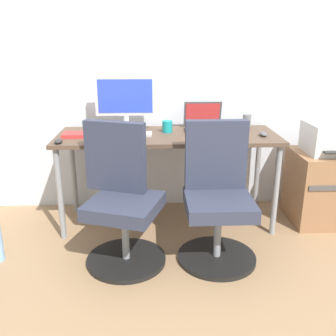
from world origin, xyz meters
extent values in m
plane|color=#9E7A56|center=(0.00, 0.00, 0.00)|extent=(5.28, 5.28, 0.00)
cube|color=silver|center=(0.00, 0.39, 1.30)|extent=(4.40, 0.04, 2.60)
cube|color=brown|center=(0.00, 0.00, 0.73)|extent=(1.72, 0.62, 0.03)
cylinder|color=gray|center=(-0.81, -0.26, 0.36)|extent=(0.04, 0.04, 0.72)
cylinder|color=gray|center=(0.81, -0.26, 0.36)|extent=(0.04, 0.04, 0.72)
cylinder|color=gray|center=(-0.81, 0.26, 0.36)|extent=(0.04, 0.04, 0.72)
cylinder|color=gray|center=(0.81, 0.26, 0.36)|extent=(0.04, 0.04, 0.72)
cylinder|color=black|center=(-0.31, -0.61, 0.01)|extent=(0.54, 0.54, 0.03)
cylinder|color=gray|center=(-0.31, -0.61, 0.20)|extent=(0.05, 0.05, 0.34)
cube|color=#33384C|center=(-0.31, -0.61, 0.41)|extent=(0.56, 0.56, 0.09)
cube|color=#33384C|center=(-0.37, -0.43, 0.70)|extent=(0.42, 0.20, 0.48)
cylinder|color=black|center=(0.31, -0.61, 0.01)|extent=(0.54, 0.54, 0.03)
cylinder|color=gray|center=(0.31, -0.61, 0.20)|extent=(0.05, 0.05, 0.34)
cube|color=#33384C|center=(0.31, -0.61, 0.41)|extent=(0.44, 0.44, 0.09)
cube|color=#33384C|center=(0.31, -0.42, 0.70)|extent=(0.42, 0.07, 0.48)
cube|color=#996B47|center=(1.29, -0.03, 0.29)|extent=(0.53, 0.49, 0.59)
cube|color=silver|center=(1.29, -0.03, 0.71)|extent=(0.38, 0.34, 0.24)
cylinder|color=silver|center=(-0.33, 0.17, 0.75)|extent=(0.18, 0.18, 0.01)
cylinder|color=silver|center=(-0.33, 0.17, 0.81)|extent=(0.04, 0.04, 0.11)
cube|color=silver|center=(-0.33, 0.17, 1.02)|extent=(0.48, 0.03, 0.31)
cube|color=blue|center=(-0.33, 0.15, 1.02)|extent=(0.43, 0.00, 0.26)
cube|color=#4C4C51|center=(0.30, 0.08, 0.76)|extent=(0.31, 0.22, 0.02)
cube|color=#4C4C51|center=(0.30, 0.21, 0.87)|extent=(0.31, 0.06, 0.21)
cube|color=red|center=(0.30, 0.21, 0.87)|extent=(0.28, 0.04, 0.17)
cube|color=#B7B7B7|center=(-0.29, -0.02, 0.76)|extent=(0.34, 0.12, 0.02)
cube|color=silver|center=(0.35, -0.23, 0.76)|extent=(0.34, 0.12, 0.02)
ellipsoid|color=#515156|center=(0.73, -0.09, 0.76)|extent=(0.06, 0.10, 0.03)
ellipsoid|color=#2D2D2D|center=(-0.79, -0.24, 0.76)|extent=(0.06, 0.10, 0.03)
cylinder|color=teal|center=(0.00, 0.07, 0.79)|extent=(0.08, 0.08, 0.09)
cylinder|color=slate|center=(0.68, 0.25, 0.80)|extent=(0.07, 0.07, 0.10)
cube|color=black|center=(0.52, 0.02, 0.75)|extent=(0.07, 0.14, 0.01)
cube|color=red|center=(-0.70, -0.04, 0.76)|extent=(0.21, 0.15, 0.03)
camera|label=1|loc=(-0.13, -2.86, 1.43)|focal=40.16mm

